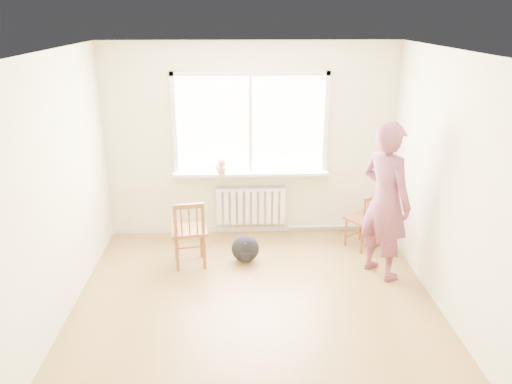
{
  "coord_description": "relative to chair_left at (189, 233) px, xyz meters",
  "views": [
    {
      "loc": [
        -0.17,
        -4.46,
        3.05
      ],
      "look_at": [
        0.04,
        1.2,
        0.99
      ],
      "focal_mm": 35.0,
      "sensor_mm": 36.0,
      "label": 1
    }
  ],
  "objects": [
    {
      "name": "chair_left",
      "position": [
        0.0,
        0.0,
        0.0
      ],
      "size": [
        0.5,
        0.48,
        0.89
      ],
      "rotation": [
        0.0,
        0.0,
        3.31
      ],
      "color": "brown",
      "rests_on": "floor"
    },
    {
      "name": "back_wall",
      "position": [
        0.79,
        1.03,
        0.9
      ],
      "size": [
        4.0,
        0.01,
        2.7
      ],
      "primitive_type": "cube",
      "color": "beige",
      "rests_on": "ground"
    },
    {
      "name": "windowsill",
      "position": [
        0.79,
        0.92,
        0.48
      ],
      "size": [
        2.15,
        0.22,
        0.04
      ],
      "primitive_type": "cube",
      "color": "white",
      "rests_on": "back_wall"
    },
    {
      "name": "cat",
      "position": [
        0.39,
        0.83,
        0.61
      ],
      "size": [
        0.21,
        0.41,
        0.28
      ],
      "rotation": [
        0.0,
        0.0,
        0.13
      ],
      "color": "beige",
      "rests_on": "windowsill"
    },
    {
      "name": "backpack",
      "position": [
        0.7,
        0.09,
        -0.27
      ],
      "size": [
        0.43,
        0.38,
        0.36
      ],
      "primitive_type": "ellipsoid",
      "rotation": [
        0.0,
        0.0,
        -0.39
      ],
      "color": "black",
      "rests_on": "floor"
    },
    {
      "name": "chair_right",
      "position": [
        2.31,
        0.42,
        -0.05
      ],
      "size": [
        0.53,
        0.53,
        0.79
      ],
      "rotation": [
        0.0,
        0.0,
        3.73
      ],
      "color": "brown",
      "rests_on": "floor"
    },
    {
      "name": "ceiling",
      "position": [
        0.79,
        -1.22,
        2.25
      ],
      "size": [
        4.5,
        4.5,
        0.0
      ],
      "primitive_type": "plane",
      "rotation": [
        3.14,
        0.0,
        0.0
      ],
      "color": "white",
      "rests_on": "back_wall"
    },
    {
      "name": "window",
      "position": [
        0.79,
        1.01,
        1.22
      ],
      "size": [
        2.12,
        0.05,
        1.42
      ],
      "color": "white",
      "rests_on": "back_wall"
    },
    {
      "name": "floor",
      "position": [
        0.79,
        -1.22,
        -0.45
      ],
      "size": [
        4.5,
        4.5,
        0.0
      ],
      "primitive_type": "plane",
      "color": "olive",
      "rests_on": "ground"
    },
    {
      "name": "heating_pipe",
      "position": [
        2.04,
        0.97,
        -0.37
      ],
      "size": [
        1.4,
        0.04,
        0.04
      ],
      "primitive_type": "cylinder",
      "rotation": [
        0.0,
        1.57,
        0.0
      ],
      "color": "silver",
      "rests_on": "back_wall"
    },
    {
      "name": "person",
      "position": [
        2.34,
        -0.29,
        0.51
      ],
      "size": [
        0.75,
        0.83,
        1.9
      ],
      "primitive_type": "imported",
      "rotation": [
        0.0,
        0.0,
        2.12
      ],
      "color": "#B23B53",
      "rests_on": "floor"
    },
    {
      "name": "radiator",
      "position": [
        0.79,
        0.94,
        -0.01
      ],
      "size": [
        1.0,
        0.12,
        0.55
      ],
      "color": "white",
      "rests_on": "back_wall"
    },
    {
      "name": "baseboard",
      "position": [
        0.79,
        1.02,
        -0.41
      ],
      "size": [
        4.0,
        0.03,
        0.08
      ],
      "primitive_type": "cube",
      "color": "beige",
      "rests_on": "ground"
    }
  ]
}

